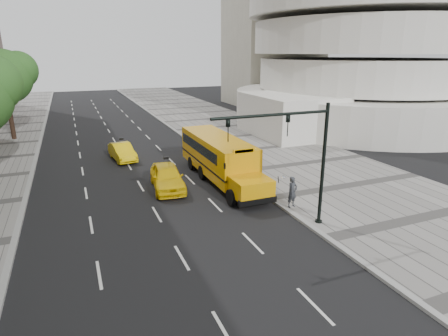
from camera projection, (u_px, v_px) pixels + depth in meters
name	position (u px, v px, depth m)	size (l,w,h in m)	color
ground	(155.00, 184.00, 25.76)	(140.00, 140.00, 0.00)	black
sidewalk_museum	(303.00, 164.00, 30.10)	(12.00, 140.00, 0.15)	gray
curb_museum	(235.00, 173.00, 27.92)	(0.30, 140.00, 0.15)	gray
curb_far	(25.00, 200.00, 22.84)	(0.30, 140.00, 0.15)	gray
guggenheim	(342.00, 13.00, 48.73)	(33.20, 42.20, 35.00)	white
tree_c	(5.00, 76.00, 36.68)	(5.96, 5.30, 9.03)	black
school_bus	(219.00, 155.00, 26.39)	(2.96, 11.56, 3.19)	orange
taxi_near	(167.00, 177.00, 24.64)	(1.95, 4.85, 1.65)	yellow
taxi_far	(122.00, 152.00, 31.34)	(1.48, 4.25, 1.40)	yellow
pedestrian	(292.00, 192.00, 21.36)	(0.66, 0.44, 1.82)	#2E3035
traffic_signal	(300.00, 152.00, 18.00)	(6.18, 0.36, 6.40)	black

